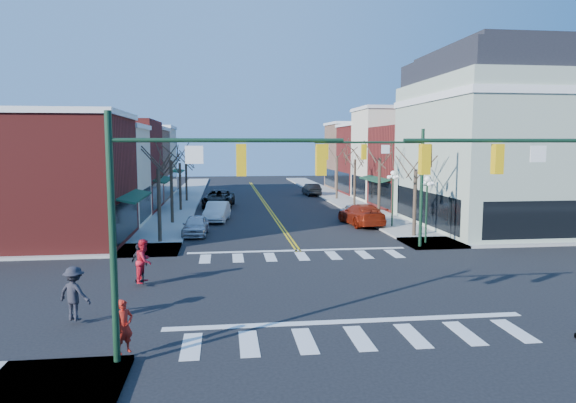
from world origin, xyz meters
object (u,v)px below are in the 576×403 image
object	(u,v)px
pedestrian_dark_b	(74,293)
lamppost_corner	(427,198)
car_left_far	(219,199)
lamppost_midblock	(393,189)
victorian_corner	(503,139)
car_left_mid	(217,212)
pedestrian_red_a	(124,326)
car_right_near	(361,214)
pedestrian_dark_a	(139,263)
car_right_mid	(353,211)
car_left_near	(196,226)
pedestrian_red_b	(144,261)
car_right_far	(311,189)

from	to	relation	value
pedestrian_dark_b	lamppost_corner	bearing A→B (deg)	-120.15
car_left_far	lamppost_midblock	bearing A→B (deg)	-42.99
victorian_corner	car_left_mid	distance (m)	22.92
lamppost_midblock	pedestrian_red_a	xyz separation A→B (m)	(-15.50, -21.82, -2.01)
lamppost_midblock	car_right_near	world-z (taller)	lamppost_midblock
car_left_far	pedestrian_dark_a	bearing A→B (deg)	-90.99
pedestrian_red_a	car_right_mid	bearing A→B (deg)	21.80
car_left_near	pedestrian_dark_b	size ratio (longest dim) A/B	2.12
pedestrian_red_b	car_left_near	bearing A→B (deg)	4.56
victorian_corner	pedestrian_dark_b	size ratio (longest dim) A/B	7.45
car_left_mid	lamppost_midblock	bearing A→B (deg)	-13.99
victorian_corner	car_left_mid	world-z (taller)	victorian_corner
lamppost_midblock	car_right_far	bearing A→B (deg)	94.07
pedestrian_dark_b	car_left_near	bearing A→B (deg)	-75.14
pedestrian_dark_b	victorian_corner	bearing A→B (deg)	-119.67
lamppost_midblock	car_right_mid	size ratio (longest dim) A/B	1.10
pedestrian_dark_b	pedestrian_red_b	bearing A→B (deg)	-83.85
car_left_near	car_left_far	distance (m)	16.13
car_right_mid	pedestrian_dark_b	size ratio (longest dim) A/B	2.06
car_left_far	car_right_mid	distance (m)	15.03
lamppost_midblock	pedestrian_dark_a	world-z (taller)	lamppost_midblock
lamppost_corner	pedestrian_dark_b	bearing A→B (deg)	-145.63
car_right_far	pedestrian_red_b	distance (m)	41.71
lamppost_corner	pedestrian_dark_b	xyz separation A→B (m)	(-17.76, -12.15, -1.86)
car_right_far	pedestrian_dark_b	size ratio (longest dim) A/B	2.34
pedestrian_dark_b	car_left_far	bearing A→B (deg)	-72.52
car_left_near	pedestrian_dark_b	distance (m)	17.66
car_left_far	pedestrian_dark_b	bearing A→B (deg)	-92.49
car_right_near	pedestrian_dark_b	bearing A→B (deg)	46.56
car_right_near	pedestrian_dark_a	size ratio (longest dim) A/B	3.29
car_right_far	pedestrian_dark_b	xyz separation A→B (m)	(-15.96, -43.95, 0.37)
lamppost_midblock	car_left_near	bearing A→B (deg)	-174.90
pedestrian_dark_a	car_right_near	bearing A→B (deg)	91.93
lamppost_midblock	car_right_near	size ratio (longest dim) A/B	0.75
victorian_corner	car_right_near	xyz separation A→B (m)	(-10.19, 2.24, -5.82)
pedestrian_dark_b	pedestrian_dark_a	bearing A→B (deg)	-81.05
car_left_mid	car_right_far	size ratio (longest dim) A/B	1.07
car_right_far	pedestrian_dark_a	bearing A→B (deg)	66.12
lamppost_corner	car_left_near	size ratio (longest dim) A/B	1.07
pedestrian_red_a	pedestrian_red_b	distance (m)	7.96
car_right_near	car_left_near	bearing A→B (deg)	8.00
lamppost_midblock	car_left_far	distance (m)	19.83
car_left_mid	pedestrian_dark_b	world-z (taller)	pedestrian_dark_b
lamppost_midblock	car_right_mid	bearing A→B (deg)	110.49
car_left_near	pedestrian_red_b	xyz separation A→B (m)	(-1.58, -12.59, 0.44)
car_right_near	pedestrian_dark_a	xyz separation A→B (m)	(-14.44, -15.54, 0.19)
car_left_mid	victorian_corner	bearing A→B (deg)	-7.32
car_right_near	car_right_mid	world-z (taller)	car_right_near
pedestrian_red_b	victorian_corner	bearing A→B (deg)	-49.51
car_right_mid	victorian_corner	bearing A→B (deg)	152.31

